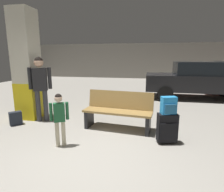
{
  "coord_description": "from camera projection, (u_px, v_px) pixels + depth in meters",
  "views": [
    {
      "loc": [
        0.96,
        -2.6,
        1.67
      ],
      "look_at": [
        0.18,
        1.3,
        0.85
      ],
      "focal_mm": 29.82,
      "sensor_mm": 36.0,
      "label": 1
    }
  ],
  "objects": [
    {
      "name": "bench",
      "position": [
        118.0,
        111.0,
        4.38
      ],
      "size": [
        1.65,
        0.71,
        0.89
      ],
      "color": "#9E7A42",
      "rests_on": "ground_plane"
    },
    {
      "name": "adult",
      "position": [
        40.0,
        82.0,
        4.81
      ],
      "size": [
        0.54,
        0.31,
        1.69
      ],
      "color": "#38383D",
      "rests_on": "ground_plane"
    },
    {
      "name": "child",
      "position": [
        59.0,
        114.0,
        3.47
      ],
      "size": [
        0.32,
        0.2,
        1.03
      ],
      "color": "beige",
      "rests_on": "ground_plane"
    },
    {
      "name": "structural_pillar",
      "position": [
        27.0,
        66.0,
        5.02
      ],
      "size": [
        0.57,
        0.57,
        2.92
      ],
      "color": "yellow",
      "rests_on": "ground_plane"
    },
    {
      "name": "garage_back_wall",
      "position": [
        138.0,
        61.0,
        15.09
      ],
      "size": [
        18.0,
        0.12,
        2.8
      ],
      "primitive_type": "cube",
      "color": "gray",
      "rests_on": "ground_plane"
    },
    {
      "name": "suitcase",
      "position": [
        167.0,
        128.0,
        3.65
      ],
      "size": [
        0.42,
        0.3,
        0.6
      ],
      "color": "black",
      "rests_on": "ground_plane"
    },
    {
      "name": "backpack_dark_floor",
      "position": [
        16.0,
        118.0,
        4.69
      ],
      "size": [
        0.31,
        0.32,
        0.34
      ],
      "color": "#1E232D",
      "rests_on": "ground_plane"
    },
    {
      "name": "backpack_bright",
      "position": [
        169.0,
        106.0,
        3.56
      ],
      "size": [
        0.32,
        0.26,
        0.34
      ],
      "color": "#268CD8",
      "rests_on": "suitcase"
    },
    {
      "name": "parked_car_near",
      "position": [
        198.0,
        79.0,
        7.63
      ],
      "size": [
        4.1,
        1.81,
        1.51
      ],
      "color": "black",
      "rests_on": "ground_plane"
    },
    {
      "name": "ground_plane",
      "position": [
        122.0,
        105.0,
        6.87
      ],
      "size": [
        18.0,
        18.0,
        0.1
      ],
      "primitive_type": "cube",
      "color": "gray"
    }
  ]
}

